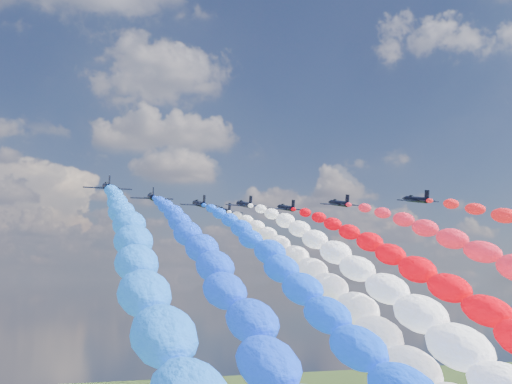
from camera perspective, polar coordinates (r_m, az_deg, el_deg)
name	(u,v)px	position (r m, az deg, el deg)	size (l,w,h in m)	color
jet_0	(107,187)	(125.82, -13.88, 0.49)	(9.47, 12.70, 2.80)	black
trail_0	(135,277)	(67.41, -11.34, -7.91)	(6.10, 109.89, 41.03)	blue
jet_1	(152,197)	(139.25, -9.84, -0.46)	(9.47, 12.70, 2.80)	black
trail_1	(206,278)	(81.62, -4.79, -8.08)	(6.10, 109.89, 41.03)	blue
jet_2	(199,204)	(150.32, -5.38, -1.12)	(9.47, 12.70, 2.80)	black
trail_2	(275,278)	(93.96, 1.84, -8.13)	(6.10, 109.89, 41.03)	blue
jet_3	(244,204)	(150.73, -1.10, -1.17)	(9.47, 12.70, 2.80)	black
trail_3	(347,278)	(96.01, 8.58, -8.05)	(6.10, 109.89, 41.03)	white
jet_4	(224,211)	(164.97, -3.02, -1.78)	(9.47, 12.70, 2.80)	black
trail_4	(303,278)	(109.42, 4.44, -8.13)	(6.10, 109.89, 41.03)	white
jet_5	(286,208)	(158.43, 2.88, -1.51)	(9.47, 12.70, 2.80)	black
trail_5	(404,278)	(105.55, 13.85, -7.91)	(6.10, 109.89, 41.03)	#E3000D
jet_6	(339,203)	(150.18, 7.87, -1.07)	(9.47, 12.70, 2.80)	black
trail_6	(502,278)	(100.33, 22.23, -7.53)	(6.10, 109.89, 41.03)	red
jet_7	(416,200)	(146.54, 14.93, -0.69)	(9.47, 12.70, 2.80)	black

